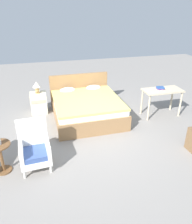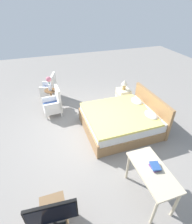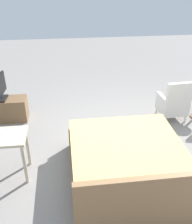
{
  "view_description": "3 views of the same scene",
  "coord_description": "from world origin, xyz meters",
  "px_view_note": "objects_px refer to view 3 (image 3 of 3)",
  "views": [
    {
      "loc": [
        -1.11,
        -4.2,
        2.75
      ],
      "look_at": [
        -0.03,
        -0.1,
        0.68
      ],
      "focal_mm": 35.0,
      "sensor_mm": 36.0,
      "label": 1
    },
    {
      "loc": [
        3.53,
        -0.89,
        3.28
      ],
      "look_at": [
        0.11,
        0.23,
        0.83
      ],
      "focal_mm": 28.0,
      "sensor_mm": 36.0,
      "label": 2
    },
    {
      "loc": [
        0.83,
        3.96,
        2.96
      ],
      "look_at": [
        0.39,
        0.19,
        0.79
      ],
      "focal_mm": 42.0,
      "sensor_mm": 36.0,
      "label": 3
    }
  ],
  "objects_px": {
    "armchair_by_window_right": "(174,104)",
    "bed": "(129,167)",
    "tv_stand": "(4,110)",
    "tv_flatscreen": "(0,88)"
  },
  "relations": [
    {
      "from": "bed",
      "to": "armchair_by_window_right",
      "type": "bearing_deg",
      "value": -127.91
    },
    {
      "from": "armchair_by_window_right",
      "to": "tv_flatscreen",
      "type": "bearing_deg",
      "value": -6.27
    },
    {
      "from": "bed",
      "to": "armchair_by_window_right",
      "type": "height_order",
      "value": "bed"
    },
    {
      "from": "bed",
      "to": "tv_stand",
      "type": "bearing_deg",
      "value": -43.93
    },
    {
      "from": "armchair_by_window_right",
      "to": "tv_stand",
      "type": "xyz_separation_m",
      "value": [
        3.57,
        -0.39,
        -0.13
      ]
    },
    {
      "from": "bed",
      "to": "armchair_by_window_right",
      "type": "relative_size",
      "value": 2.19
    },
    {
      "from": "tv_stand",
      "to": "tv_flatscreen",
      "type": "distance_m",
      "value": 0.5
    },
    {
      "from": "armchair_by_window_right",
      "to": "bed",
      "type": "bearing_deg",
      "value": 52.09
    },
    {
      "from": "bed",
      "to": "tv_flatscreen",
      "type": "relative_size",
      "value": 2.81
    },
    {
      "from": "armchair_by_window_right",
      "to": "tv_stand",
      "type": "height_order",
      "value": "armchair_by_window_right"
    }
  ]
}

